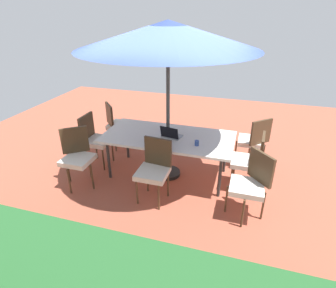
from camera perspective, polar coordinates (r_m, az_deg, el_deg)
The scene contains 12 objects.
ground_plane at distance 5.08m, azimuth -0.00°, elevation -6.30°, with size 10.00×10.00×0.02m, color #9E4C38.
dining_table at distance 4.73m, azimuth -0.00°, elevation 1.15°, with size 2.21×1.08×0.77m.
patio_umbrella at distance 4.30m, azimuth -0.00°, elevation 21.41°, with size 2.73×2.73×2.58m.
chair_southeast at distance 5.92m, azimuth -10.38°, elevation 4.31°, with size 0.59×0.59×0.98m.
chair_east at distance 5.33m, azimuth -14.81°, elevation 1.29°, with size 0.46×0.46×0.98m.
chair_northeast at distance 4.79m, azimuth -18.20°, elevation -2.11°, with size 0.58×0.58×0.98m.
chair_northwest at distance 4.04m, azimuth 16.64°, elevation -7.56°, with size 0.59×0.59×0.98m.
chair_north at distance 4.21m, azimuth -2.86°, elevation -4.87°, with size 0.47×0.48×0.98m.
chair_southwest at distance 5.33m, azimuth 17.21°, elevation 0.95°, with size 0.59×0.59×0.98m.
chair_west at distance 4.62m, azimuth 16.55°, elevation -2.98°, with size 0.47×0.46×0.98m.
laptop at distance 4.63m, azimuth 0.63°, elevation 1.89°, with size 0.36×0.30×0.21m.
cup at distance 4.39m, azimuth 5.93°, elevation 0.21°, with size 0.07×0.07×0.08m, color #334C99.
Camera 1 is at (-1.23, 4.10, 2.73)m, focal length 29.65 mm.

